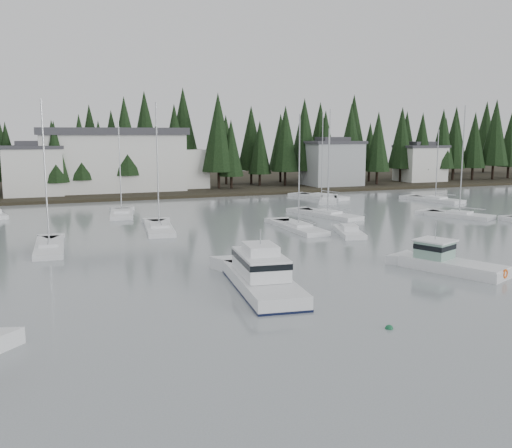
% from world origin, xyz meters
% --- Properties ---
extents(ground, '(260.00, 260.00, 0.00)m').
position_xyz_m(ground, '(0.00, 0.00, 0.00)').
color(ground, gray).
rests_on(ground, ground).
extents(far_shore_land, '(240.00, 54.00, 1.00)m').
position_xyz_m(far_shore_land, '(0.00, 97.00, 0.00)').
color(far_shore_land, black).
rests_on(far_shore_land, ground).
extents(conifer_treeline, '(200.00, 22.00, 20.00)m').
position_xyz_m(conifer_treeline, '(0.00, 86.00, 0.00)').
color(conifer_treeline, black).
rests_on(conifer_treeline, ground).
extents(house_west, '(9.54, 7.42, 8.75)m').
position_xyz_m(house_west, '(-18.00, 79.00, 4.65)').
color(house_west, silver).
rests_on(house_west, ground).
extents(house_east_a, '(10.60, 8.48, 9.25)m').
position_xyz_m(house_east_a, '(36.00, 78.00, 4.90)').
color(house_east_a, '#999EA0').
rests_on(house_east_a, ground).
extents(house_east_b, '(9.54, 7.42, 8.25)m').
position_xyz_m(house_east_b, '(58.00, 80.00, 4.40)').
color(house_east_b, silver).
rests_on(house_east_b, ground).
extents(harbor_inn, '(29.50, 11.50, 10.90)m').
position_xyz_m(harbor_inn, '(-2.96, 82.34, 5.78)').
color(harbor_inn, silver).
rests_on(harbor_inn, ground).
extents(cabin_cruiser_center, '(4.69, 11.30, 4.71)m').
position_xyz_m(cabin_cruiser_center, '(-3.46, 14.89, 0.71)').
color(cabin_cruiser_center, white).
rests_on(cabin_cruiser_center, ground).
extents(lobster_boat_teal, '(5.68, 8.39, 4.41)m').
position_xyz_m(lobster_boat_teal, '(11.84, 14.63, 0.53)').
color(lobster_boat_teal, white).
rests_on(lobster_boat_teal, ground).
extents(sailboat_1, '(5.13, 9.44, 11.55)m').
position_xyz_m(sailboat_1, '(40.36, 52.37, 0.06)').
color(sailboat_1, white).
rests_on(sailboat_1, ground).
extents(sailboat_2, '(2.89, 9.66, 14.00)m').
position_xyz_m(sailboat_2, '(-16.66, 34.05, 0.08)').
color(sailboat_2, white).
rests_on(sailboat_2, ground).
extents(sailboat_3, '(4.06, 10.26, 14.27)m').
position_xyz_m(sailboat_3, '(-5.23, 40.99, 0.07)').
color(sailboat_3, white).
rests_on(sailboat_3, ground).
extents(sailboat_5, '(5.28, 10.52, 11.64)m').
position_xyz_m(sailboat_5, '(16.91, 43.80, 0.05)').
color(sailboat_5, white).
rests_on(sailboat_5, ground).
extents(sailboat_6, '(6.23, 8.62, 14.40)m').
position_xyz_m(sailboat_6, '(32.18, 37.31, 0.09)').
color(sailboat_6, white).
rests_on(sailboat_6, ground).
extents(sailboat_7, '(3.93, 8.77, 12.52)m').
position_xyz_m(sailboat_7, '(-7.51, 53.69, 0.07)').
color(sailboat_7, white).
rests_on(sailboat_7, ground).
extents(sailboat_10, '(6.95, 9.69, 14.66)m').
position_xyz_m(sailboat_10, '(24.69, 58.12, 0.09)').
color(sailboat_10, white).
rests_on(sailboat_10, ground).
extents(sailboat_11, '(2.74, 9.92, 13.05)m').
position_xyz_m(sailboat_11, '(9.17, 35.96, 0.07)').
color(sailboat_11, white).
rests_on(sailboat_11, ground).
extents(sailboat_13, '(6.23, 9.71, 14.07)m').
position_xyz_m(sailboat_13, '(25.67, 62.37, 0.07)').
color(sailboat_13, white).
rests_on(sailboat_13, ground).
extents(runabout_1, '(4.11, 6.97, 1.42)m').
position_xyz_m(runabout_1, '(12.80, 31.23, 0.13)').
color(runabout_1, white).
rests_on(runabout_1, ground).
extents(mooring_buoy_green, '(0.44, 0.44, 0.44)m').
position_xyz_m(mooring_buoy_green, '(0.09, 5.04, 0.00)').
color(mooring_buoy_green, '#145933').
rests_on(mooring_buoy_green, ground).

